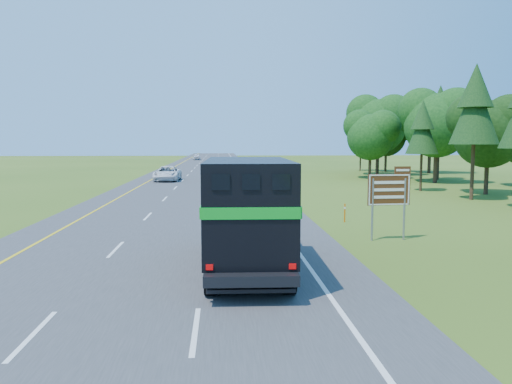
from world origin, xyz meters
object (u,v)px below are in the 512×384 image
Objects in this scene: horse_truck at (247,210)px; far_car at (197,157)px; white_suv at (167,174)px; exit_sign at (390,193)px.

far_car is (-6.55, 103.64, -1.31)m from horse_truck.
horse_truck reaches higher than white_suv.
white_suv is 64.39m from far_car.
horse_truck is at bearing -79.07° from white_suv.
far_car is at bearing 90.85° from white_suv.
horse_truck reaches higher than far_car.
far_car is at bearing 95.15° from horse_truck.
exit_sign reaches higher than white_suv.
exit_sign is at bearing -86.42° from far_car.
horse_truck is 103.85m from far_car.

